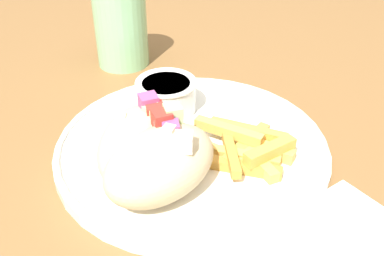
% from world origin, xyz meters
% --- Properties ---
extents(table, '(1.38, 1.38, 0.73)m').
position_xyz_m(table, '(0.00, 0.00, 0.67)').
color(table, brown).
rests_on(table, ground_plane).
extents(napkin, '(0.19, 0.13, 0.00)m').
position_xyz_m(napkin, '(-0.04, -0.21, 0.73)').
color(napkin, white).
rests_on(napkin, table).
extents(plate, '(0.29, 0.29, 0.02)m').
position_xyz_m(plate, '(-0.01, -0.04, 0.74)').
color(plate, white).
rests_on(plate, table).
extents(pita_sandwich_near, '(0.12, 0.08, 0.07)m').
position_xyz_m(pita_sandwich_near, '(-0.08, -0.07, 0.78)').
color(pita_sandwich_near, beige).
rests_on(pita_sandwich_near, plate).
extents(pita_sandwich_far, '(0.14, 0.13, 0.06)m').
position_xyz_m(pita_sandwich_far, '(-0.08, -0.03, 0.77)').
color(pita_sandwich_far, beige).
rests_on(pita_sandwich_far, plate).
extents(fries_pile, '(0.10, 0.11, 0.02)m').
position_xyz_m(fries_pile, '(0.01, -0.10, 0.76)').
color(fries_pile, '#E5B251').
rests_on(fries_pile, plate).
extents(sauce_ramekin, '(0.07, 0.07, 0.04)m').
position_xyz_m(sauce_ramekin, '(0.01, 0.03, 0.77)').
color(sauce_ramekin, white).
rests_on(sauce_ramekin, plate).
extents(water_glass, '(0.07, 0.07, 0.11)m').
position_xyz_m(water_glass, '(0.08, 0.19, 0.78)').
color(water_glass, '#8CCC93').
rests_on(water_glass, table).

